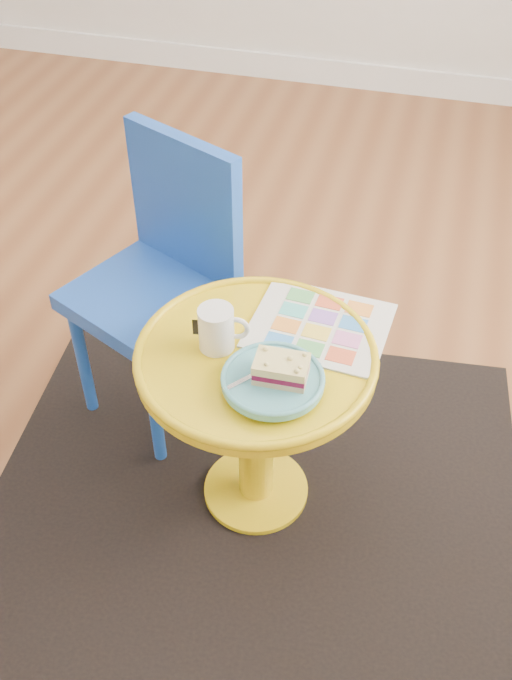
% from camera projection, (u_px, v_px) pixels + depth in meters
% --- Properties ---
extents(floor, '(4.00, 4.00, 0.00)m').
position_uv_depth(floor, '(70.00, 339.00, 2.32)').
color(floor, brown).
rests_on(floor, ground).
extents(rug, '(1.40, 1.22, 0.01)m').
position_uv_depth(rug, '(256.00, 491.00, 1.90)').
color(rug, black).
rests_on(rug, ground).
extents(side_table, '(0.51, 0.51, 0.48)m').
position_uv_depth(side_table, '(256.00, 399.00, 1.66)').
color(side_table, gold).
rests_on(side_table, ground).
extents(chair, '(0.45, 0.45, 0.76)m').
position_uv_depth(chair, '(164.00, 270.00, 1.86)').
color(chair, '#1B4DB5').
rests_on(chair, ground).
extents(newspaper, '(0.31, 0.27, 0.01)m').
position_uv_depth(newspaper, '(320.00, 325.00, 1.63)').
color(newspaper, silver).
rests_on(newspaper, side_table).
extents(mug, '(0.11, 0.07, 0.10)m').
position_uv_depth(mug, '(217.00, 328.00, 1.55)').
color(mug, white).
rests_on(mug, side_table).
extents(plate, '(0.20, 0.20, 0.02)m').
position_uv_depth(plate, '(273.00, 381.00, 1.49)').
color(plate, '#4F9EA8').
rests_on(plate, newspaper).
extents(cake_slice, '(0.11, 0.07, 0.05)m').
position_uv_depth(cake_slice, '(281.00, 369.00, 1.47)').
color(cake_slice, '#D3BC8C').
rests_on(cake_slice, plate).
extents(fork, '(0.10, 0.12, 0.00)m').
position_uv_depth(fork, '(257.00, 373.00, 1.49)').
color(fork, silver).
rests_on(fork, plate).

